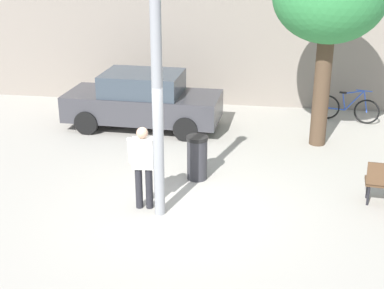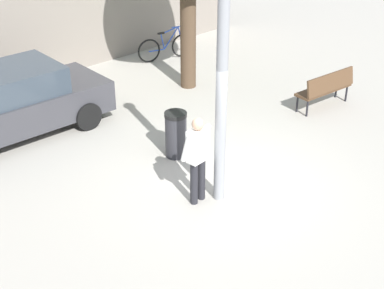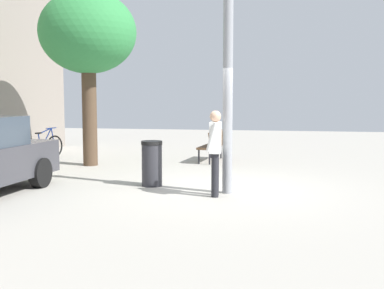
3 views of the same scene
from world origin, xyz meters
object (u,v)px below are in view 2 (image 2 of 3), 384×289
object	(u,v)px
lamppost	(222,79)
park_bench	(326,87)
trash_bin	(176,134)
person_by_lamppost	(198,154)
bicycle_blue	(166,47)
parked_car_charcoal	(12,103)

from	to	relation	value
lamppost	park_bench	world-z (taller)	lamppost
lamppost	trash_bin	world-z (taller)	lamppost
person_by_lamppost	trash_bin	distance (m)	1.78
lamppost	bicycle_blue	distance (m)	7.74
lamppost	trash_bin	bearing A→B (deg)	74.47
person_by_lamppost	park_bench	distance (m)	5.14
parked_car_charcoal	bicycle_blue	bearing A→B (deg)	13.91
lamppost	bicycle_blue	xyz separation A→B (m)	(4.14, 6.24, -1.96)
person_by_lamppost	bicycle_blue	distance (m)	7.55
park_bench	trash_bin	distance (m)	4.31
lamppost	person_by_lamppost	distance (m)	1.44
person_by_lamppost	lamppost	bearing A→B (deg)	-29.65
lamppost	person_by_lamppost	size ratio (longest dim) A/B	2.65
bicycle_blue	parked_car_charcoal	world-z (taller)	parked_car_charcoal
lamppost	parked_car_charcoal	world-z (taller)	lamppost
parked_car_charcoal	trash_bin	bearing A→B (deg)	-58.12
person_by_lamppost	parked_car_charcoal	world-z (taller)	person_by_lamppost
bicycle_blue	trash_bin	size ratio (longest dim) A/B	1.78
park_bench	trash_bin	xyz separation A→B (m)	(-4.24, 0.73, -0.05)
bicycle_blue	trash_bin	bearing A→B (deg)	-128.96
trash_bin	park_bench	bearing A→B (deg)	-9.70
lamppost	parked_car_charcoal	size ratio (longest dim) A/B	1.04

